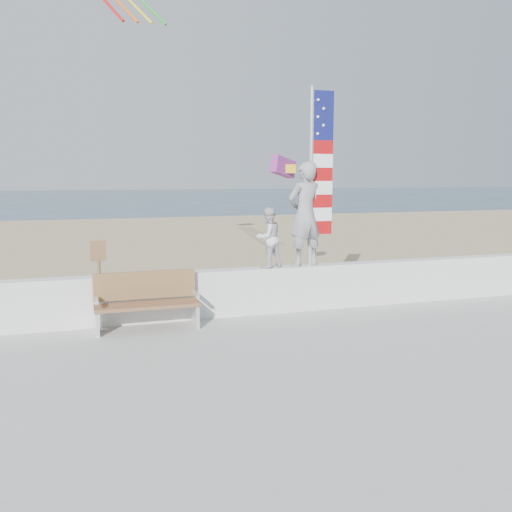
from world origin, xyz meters
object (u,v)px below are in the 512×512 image
Objects in this scene: child at (268,238)px; flag at (317,169)px; adult at (305,214)px; bench at (147,300)px.

flag reaches higher than child.
flag is (0.24, -0.00, 0.88)m from adult.
bench is 0.51× the size of flag.
child is 2.65m from bench.
flag is at bearing 167.51° from adult.
adult is 0.89m from child.
adult is at bearing 158.73° from child.
flag is (3.44, 0.45, 2.30)m from bench.
child reaches higher than bench.
child is 0.66× the size of bench.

